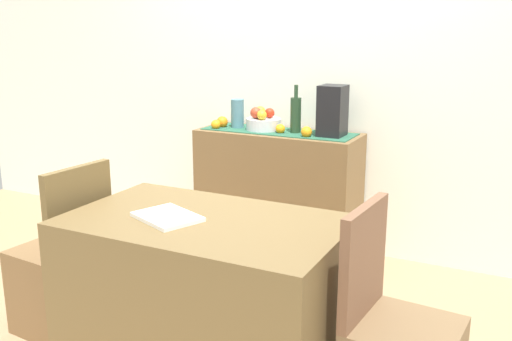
{
  "coord_description": "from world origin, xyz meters",
  "views": [
    {
      "loc": [
        1.45,
        -2.59,
        1.56
      ],
      "look_at": [
        -0.01,
        0.35,
        0.73
      ],
      "focal_mm": 40.33,
      "sensor_mm": 36.0,
      "label": 1
    }
  ],
  "objects_px": {
    "wine_bottle": "(296,114)",
    "chair_near_window": "(63,281)",
    "open_book": "(167,217)",
    "coffee_maker": "(332,111)",
    "fruit_bowl": "(264,124)",
    "sideboard_console": "(278,192)",
    "dining_table": "(206,297)",
    "ceramic_vase": "(237,114)"
  },
  "relations": [
    {
      "from": "chair_near_window",
      "to": "fruit_bowl",
      "type": "bearing_deg",
      "value": 73.68
    },
    {
      "from": "wine_bottle",
      "to": "coffee_maker",
      "type": "xyz_separation_m",
      "value": [
        0.26,
        0.0,
        0.04
      ]
    },
    {
      "from": "coffee_maker",
      "to": "ceramic_vase",
      "type": "distance_m",
      "value": 0.7
    },
    {
      "from": "wine_bottle",
      "to": "chair_near_window",
      "type": "height_order",
      "value": "wine_bottle"
    },
    {
      "from": "dining_table",
      "to": "coffee_maker",
      "type": "bearing_deg",
      "value": 87.82
    },
    {
      "from": "chair_near_window",
      "to": "open_book",
      "type": "bearing_deg",
      "value": -5.2
    },
    {
      "from": "sideboard_console",
      "to": "wine_bottle",
      "type": "distance_m",
      "value": 0.57
    },
    {
      "from": "sideboard_console",
      "to": "open_book",
      "type": "xyz_separation_m",
      "value": [
        0.18,
        -1.56,
        0.32
      ]
    },
    {
      "from": "fruit_bowl",
      "to": "wine_bottle",
      "type": "xyz_separation_m",
      "value": [
        0.24,
        0.0,
        0.08
      ]
    },
    {
      "from": "open_book",
      "to": "chair_near_window",
      "type": "relative_size",
      "value": 0.31
    },
    {
      "from": "ceramic_vase",
      "to": "open_book",
      "type": "relative_size",
      "value": 0.72
    },
    {
      "from": "coffee_maker",
      "to": "chair_near_window",
      "type": "height_order",
      "value": "coffee_maker"
    },
    {
      "from": "dining_table",
      "to": "open_book",
      "type": "xyz_separation_m",
      "value": [
        -0.15,
        -0.07,
        0.38
      ]
    },
    {
      "from": "ceramic_vase",
      "to": "fruit_bowl",
      "type": "bearing_deg",
      "value": 0.0
    },
    {
      "from": "open_book",
      "to": "fruit_bowl",
      "type": "bearing_deg",
      "value": 123.06
    },
    {
      "from": "wine_bottle",
      "to": "ceramic_vase",
      "type": "height_order",
      "value": "wine_bottle"
    },
    {
      "from": "sideboard_console",
      "to": "dining_table",
      "type": "distance_m",
      "value": 1.52
    },
    {
      "from": "wine_bottle",
      "to": "dining_table",
      "type": "xyz_separation_m",
      "value": [
        0.2,
        -1.49,
        -0.61
      ]
    },
    {
      "from": "open_book",
      "to": "chair_near_window",
      "type": "height_order",
      "value": "chair_near_window"
    },
    {
      "from": "fruit_bowl",
      "to": "sideboard_console",
      "type": "bearing_deg",
      "value": 0.0
    },
    {
      "from": "coffee_maker",
      "to": "chair_near_window",
      "type": "distance_m",
      "value": 1.91
    },
    {
      "from": "open_book",
      "to": "coffee_maker",
      "type": "bearing_deg",
      "value": 105.11
    },
    {
      "from": "chair_near_window",
      "to": "dining_table",
      "type": "bearing_deg",
      "value": 0.1
    },
    {
      "from": "coffee_maker",
      "to": "chair_near_window",
      "type": "bearing_deg",
      "value": -121.92
    },
    {
      "from": "wine_bottle",
      "to": "ceramic_vase",
      "type": "relative_size",
      "value": 1.59
    },
    {
      "from": "sideboard_console",
      "to": "chair_near_window",
      "type": "relative_size",
      "value": 1.24
    },
    {
      "from": "fruit_bowl",
      "to": "chair_near_window",
      "type": "bearing_deg",
      "value": -106.32
    },
    {
      "from": "fruit_bowl",
      "to": "coffee_maker",
      "type": "height_order",
      "value": "coffee_maker"
    },
    {
      "from": "sideboard_console",
      "to": "ceramic_vase",
      "type": "height_order",
      "value": "ceramic_vase"
    },
    {
      "from": "sideboard_console",
      "to": "dining_table",
      "type": "relative_size",
      "value": 0.92
    },
    {
      "from": "sideboard_console",
      "to": "open_book",
      "type": "bearing_deg",
      "value": -83.51
    },
    {
      "from": "ceramic_vase",
      "to": "open_book",
      "type": "height_order",
      "value": "ceramic_vase"
    },
    {
      "from": "wine_bottle",
      "to": "ceramic_vase",
      "type": "bearing_deg",
      "value": 180.0
    },
    {
      "from": "dining_table",
      "to": "fruit_bowl",
      "type": "bearing_deg",
      "value": 106.29
    },
    {
      "from": "open_book",
      "to": "dining_table",
      "type": "bearing_deg",
      "value": 47.13
    },
    {
      "from": "dining_table",
      "to": "ceramic_vase",
      "type": "bearing_deg",
      "value": 113.24
    },
    {
      "from": "sideboard_console",
      "to": "fruit_bowl",
      "type": "relative_size",
      "value": 4.66
    },
    {
      "from": "wine_bottle",
      "to": "dining_table",
      "type": "bearing_deg",
      "value": -82.39
    },
    {
      "from": "wine_bottle",
      "to": "chair_near_window",
      "type": "distance_m",
      "value": 1.79
    },
    {
      "from": "ceramic_vase",
      "to": "dining_table",
      "type": "bearing_deg",
      "value": -66.76
    },
    {
      "from": "fruit_bowl",
      "to": "dining_table",
      "type": "xyz_separation_m",
      "value": [
        0.44,
        -1.49,
        -0.53
      ]
    },
    {
      "from": "fruit_bowl",
      "to": "dining_table",
      "type": "height_order",
      "value": "fruit_bowl"
    }
  ]
}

